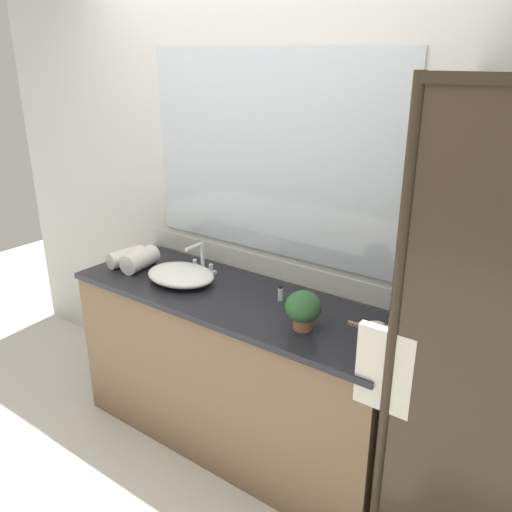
% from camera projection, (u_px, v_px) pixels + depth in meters
% --- Properties ---
extents(ground_plane, '(8.00, 8.00, 0.00)m').
position_uv_depth(ground_plane, '(235.00, 440.00, 2.99)').
color(ground_plane, silver).
extents(wall_back_with_mirror, '(4.40, 0.06, 2.60)m').
position_uv_depth(wall_back_with_mirror, '(272.00, 204.00, 2.79)').
color(wall_back_with_mirror, silver).
rests_on(wall_back_with_mirror, ground_plane).
extents(vanity_cabinet, '(1.80, 0.58, 0.90)m').
position_uv_depth(vanity_cabinet, '(235.00, 371.00, 2.84)').
color(vanity_cabinet, brown).
rests_on(vanity_cabinet, ground_plane).
extents(shower_enclosure, '(1.20, 0.59, 2.00)m').
position_uv_depth(shower_enclosure, '(492.00, 376.00, 1.78)').
color(shower_enclosure, '#2D2319').
rests_on(shower_enclosure, ground_plane).
extents(sink_basin, '(0.39, 0.30, 0.08)m').
position_uv_depth(sink_basin, '(181.00, 275.00, 2.83)').
color(sink_basin, white).
rests_on(sink_basin, vanity_cabinet).
extents(faucet, '(0.17, 0.15, 0.18)m').
position_uv_depth(faucet, '(201.00, 262.00, 2.95)').
color(faucet, silver).
rests_on(faucet, vanity_cabinet).
extents(potted_plant, '(0.16, 0.16, 0.18)m').
position_uv_depth(potted_plant, '(303.00, 308.00, 2.32)').
color(potted_plant, '#B77A51').
rests_on(potted_plant, vanity_cabinet).
extents(soap_dish, '(0.10, 0.07, 0.04)m').
position_uv_depth(soap_dish, '(378.00, 326.00, 2.34)').
color(soap_dish, silver).
rests_on(soap_dish, vanity_cabinet).
extents(amenity_bottle_lotion, '(0.03, 0.03, 0.08)m').
position_uv_depth(amenity_bottle_lotion, '(402.00, 318.00, 2.37)').
color(amenity_bottle_lotion, '#4C7056').
rests_on(amenity_bottle_lotion, vanity_cabinet).
extents(amenity_bottle_shampoo, '(0.03, 0.03, 0.08)m').
position_uv_depth(amenity_bottle_shampoo, '(281.00, 293.00, 2.61)').
color(amenity_bottle_shampoo, silver).
rests_on(amenity_bottle_shampoo, vanity_cabinet).
extents(rolled_towel_near_edge, '(0.13, 0.23, 0.10)m').
position_uv_depth(rolled_towel_near_edge, '(126.00, 257.00, 3.06)').
color(rolled_towel_near_edge, silver).
rests_on(rolled_towel_near_edge, vanity_cabinet).
extents(rolled_towel_middle, '(0.14, 0.24, 0.11)m').
position_uv_depth(rolled_towel_middle, '(140.00, 260.00, 3.00)').
color(rolled_towel_middle, silver).
rests_on(rolled_towel_middle, vanity_cabinet).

